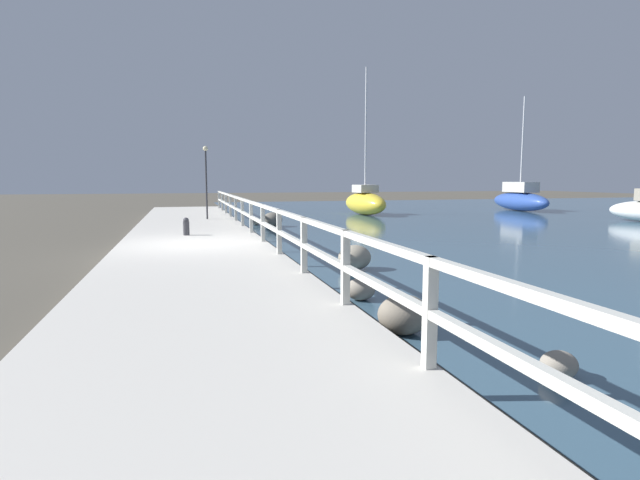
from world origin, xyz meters
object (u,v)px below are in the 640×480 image
Objects in this scene: sailboat_yellow at (365,202)px; dock_lamp at (206,171)px; mooring_bollard at (186,226)px; sailboat_blue at (520,199)px.

dock_lamp is at bearing -153.94° from sailboat_yellow.
mooring_bollard is at bearing -134.00° from sailboat_yellow.
sailboat_yellow is at bearing 28.05° from dock_lamp.
sailboat_blue reaches higher than dock_lamp.
sailboat_blue is (20.04, 11.38, 0.17)m from mooring_bollard.
mooring_bollard is 14.30m from sailboat_yellow.
sailboat_yellow is at bearing 47.99° from mooring_bollard.
sailboat_yellow is (-10.48, -0.76, -0.03)m from sailboat_blue.
sailboat_yellow is (8.68, 4.63, -1.58)m from dock_lamp.
dock_lamp is 0.38× the size of sailboat_yellow.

